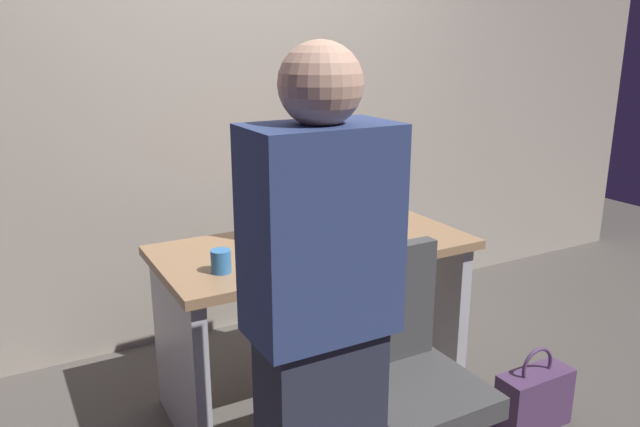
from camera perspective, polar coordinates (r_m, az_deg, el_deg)
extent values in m
plane|color=#4C4742|center=(3.09, -0.47, -16.25)|extent=(9.00, 9.00, 0.00)
cube|color=#9E9384|center=(3.47, -8.11, 13.41)|extent=(6.40, 0.10, 3.00)
cube|color=#93704C|center=(2.76, -0.50, -3.14)|extent=(1.39, 0.68, 0.04)
cube|color=#B2B2B7|center=(2.70, -12.77, -12.87)|extent=(0.06, 0.60, 0.72)
cube|color=#B2B2B7|center=(3.23, 9.59, -7.69)|extent=(0.06, 0.60, 0.72)
cube|color=#3F3F3F|center=(2.24, 8.76, -16.15)|extent=(0.44, 0.44, 0.08)
cube|color=#3F3F3F|center=(2.25, 6.08, -8.36)|extent=(0.40, 0.06, 0.44)
cube|color=navy|center=(1.66, 0.04, -1.71)|extent=(0.40, 0.24, 0.58)
sphere|color=tan|center=(1.58, 0.05, 11.83)|extent=(0.22, 0.22, 0.22)
cube|color=silver|center=(2.89, -1.04, -1.70)|extent=(0.20, 0.14, 0.02)
cube|color=silver|center=(2.88, -1.04, -0.79)|extent=(0.04, 0.03, 0.08)
cube|color=silver|center=(2.82, -1.07, 3.50)|extent=(0.54, 0.04, 0.36)
cube|color=black|center=(2.81, -0.91, 3.43)|extent=(0.50, 0.02, 0.32)
cube|color=white|center=(2.60, -1.03, -3.70)|extent=(0.43, 0.15, 0.02)
ellipsoid|color=white|center=(2.77, 4.49, -2.36)|extent=(0.06, 0.10, 0.03)
cylinder|color=#3372B2|center=(2.44, -9.12, -4.37)|extent=(0.08, 0.08, 0.09)
cube|color=#594C72|center=(3.11, 5.40, -0.32)|extent=(0.22, 0.18, 0.03)
cube|color=#3359A5|center=(3.11, 5.35, 0.21)|extent=(0.18, 0.13, 0.02)
cube|color=beige|center=(3.09, 5.32, 0.62)|extent=(0.17, 0.16, 0.03)
cube|color=red|center=(3.09, 5.56, 1.06)|extent=(0.17, 0.13, 0.02)
cube|color=#4C3356|center=(2.95, 19.10, -15.89)|extent=(0.34, 0.14, 0.26)
torus|color=#4C3356|center=(2.87, 19.39, -13.16)|extent=(0.18, 0.02, 0.18)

